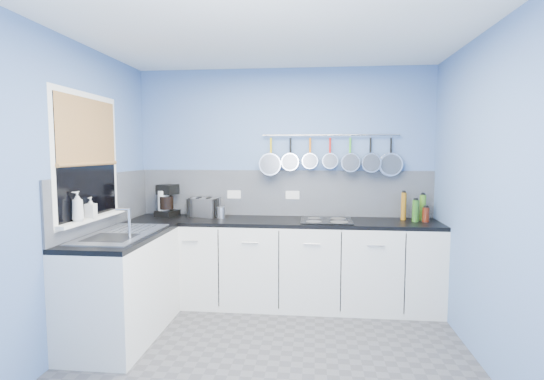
% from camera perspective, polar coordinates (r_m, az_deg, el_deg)
% --- Properties ---
extents(floor, '(3.20, 3.00, 0.02)m').
position_cam_1_polar(floor, '(3.46, -0.52, -22.50)').
color(floor, '#47474C').
rests_on(floor, ground).
extents(ceiling, '(3.20, 3.00, 0.02)m').
position_cam_1_polar(ceiling, '(3.19, -0.56, 21.81)').
color(ceiling, white).
rests_on(ceiling, ground).
extents(wall_back, '(3.20, 0.02, 2.50)m').
position_cam_1_polar(wall_back, '(4.58, 1.62, 0.86)').
color(wall_back, '#5171AA').
rests_on(wall_back, ground).
extents(wall_front, '(3.20, 0.02, 2.50)m').
position_cam_1_polar(wall_front, '(1.61, -6.73, -7.33)').
color(wall_front, '#5171AA').
rests_on(wall_front, ground).
extents(wall_left, '(0.02, 3.00, 2.50)m').
position_cam_1_polar(wall_left, '(3.63, -26.66, -0.84)').
color(wall_left, '#5171AA').
rests_on(wall_left, ground).
extents(wall_right, '(0.02, 3.00, 2.50)m').
position_cam_1_polar(wall_right, '(3.31, 28.37, -1.45)').
color(wall_right, '#5171AA').
rests_on(wall_right, ground).
extents(backsplash_back, '(3.20, 0.02, 0.50)m').
position_cam_1_polar(backsplash_back, '(4.56, 1.59, -0.42)').
color(backsplash_back, gray).
rests_on(backsplash_back, wall_back).
extents(backsplash_left, '(0.02, 1.80, 0.50)m').
position_cam_1_polar(backsplash_left, '(4.15, -21.88, -1.36)').
color(backsplash_left, gray).
rests_on(backsplash_left, wall_left).
extents(cabinet_run_back, '(3.20, 0.60, 0.86)m').
position_cam_1_polar(cabinet_run_back, '(4.41, 1.28, -10.13)').
color(cabinet_run_back, silver).
rests_on(cabinet_run_back, ground).
extents(worktop_back, '(3.20, 0.60, 0.04)m').
position_cam_1_polar(worktop_back, '(4.31, 1.29, -4.36)').
color(worktop_back, black).
rests_on(worktop_back, cabinet_run_back).
extents(cabinet_run_left, '(0.60, 1.20, 0.86)m').
position_cam_1_polar(cabinet_run_left, '(3.90, -19.79, -12.51)').
color(cabinet_run_left, silver).
rests_on(cabinet_run_left, ground).
extents(worktop_left, '(0.60, 1.20, 0.04)m').
position_cam_1_polar(worktop_left, '(3.79, -20.00, -6.01)').
color(worktop_left, black).
rests_on(worktop_left, cabinet_run_left).
extents(window_frame, '(0.01, 1.00, 1.10)m').
position_cam_1_polar(window_frame, '(3.85, -24.00, 4.05)').
color(window_frame, white).
rests_on(window_frame, wall_left).
extents(window_glass, '(0.01, 0.90, 1.00)m').
position_cam_1_polar(window_glass, '(3.85, -23.93, 4.06)').
color(window_glass, black).
rests_on(window_glass, wall_left).
extents(bamboo_blind, '(0.01, 0.90, 0.55)m').
position_cam_1_polar(bamboo_blind, '(3.85, -23.95, 7.41)').
color(bamboo_blind, '#A46436').
rests_on(bamboo_blind, wall_left).
extents(window_sill, '(0.10, 0.98, 0.03)m').
position_cam_1_polar(window_sill, '(3.88, -23.39, -3.55)').
color(window_sill, white).
rests_on(window_sill, wall_left).
extents(sink_unit, '(0.50, 0.95, 0.01)m').
position_cam_1_polar(sink_unit, '(3.79, -20.01, -5.66)').
color(sink_unit, silver).
rests_on(sink_unit, worktop_left).
extents(mixer_tap, '(0.12, 0.08, 0.26)m').
position_cam_1_polar(mixer_tap, '(3.54, -19.02, -4.31)').
color(mixer_tap, silver).
rests_on(mixer_tap, worktop_left).
extents(socket_left, '(0.15, 0.01, 0.09)m').
position_cam_1_polar(socket_left, '(4.63, -5.23, -0.61)').
color(socket_left, white).
rests_on(socket_left, backsplash_back).
extents(socket_right, '(0.15, 0.01, 0.09)m').
position_cam_1_polar(socket_right, '(4.55, 2.84, -0.70)').
color(socket_right, white).
rests_on(socket_right, backsplash_back).
extents(pot_rail, '(1.45, 0.02, 0.02)m').
position_cam_1_polar(pot_rail, '(4.50, 8.00, 7.49)').
color(pot_rail, silver).
rests_on(pot_rail, wall_back).
extents(soap_bottle_a, '(0.12, 0.12, 0.24)m').
position_cam_1_polar(soap_bottle_a, '(3.64, -25.14, -2.04)').
color(soap_bottle_a, white).
rests_on(soap_bottle_a, window_sill).
extents(soap_bottle_b, '(0.08, 0.08, 0.17)m').
position_cam_1_polar(soap_bottle_b, '(3.81, -23.64, -2.19)').
color(soap_bottle_b, white).
rests_on(soap_bottle_b, window_sill).
extents(paper_towel, '(0.14, 0.14, 0.28)m').
position_cam_1_polar(paper_towel, '(4.68, -14.65, -1.79)').
color(paper_towel, white).
rests_on(paper_towel, worktop_back).
extents(coffee_maker, '(0.25, 0.26, 0.35)m').
position_cam_1_polar(coffee_maker, '(4.68, -14.20, -1.39)').
color(coffee_maker, black).
rests_on(coffee_maker, worktop_back).
extents(toaster, '(0.35, 0.26, 0.20)m').
position_cam_1_polar(toaster, '(4.58, -9.32, -2.36)').
color(toaster, silver).
rests_on(toaster, worktop_back).
extents(canister, '(0.10, 0.10, 0.12)m').
position_cam_1_polar(canister, '(4.45, -6.99, -3.07)').
color(canister, silver).
rests_on(canister, worktop_back).
extents(hob, '(0.51, 0.45, 0.01)m').
position_cam_1_polar(hob, '(4.25, 7.48, -4.21)').
color(hob, black).
rests_on(hob, worktop_back).
extents(pan_0, '(0.24, 0.12, 0.43)m').
position_cam_1_polar(pan_0, '(4.51, -0.16, 4.79)').
color(pan_0, silver).
rests_on(pan_0, pot_rail).
extents(pan_1, '(0.19, 0.09, 0.38)m').
position_cam_1_polar(pan_1, '(4.49, 2.54, 5.10)').
color(pan_1, silver).
rests_on(pan_1, pot_rail).
extents(pan_2, '(0.17, 0.12, 0.36)m').
position_cam_1_polar(pan_2, '(4.48, 5.26, 5.23)').
color(pan_2, silver).
rests_on(pan_2, pot_rail).
extents(pan_3, '(0.17, 0.11, 0.36)m').
position_cam_1_polar(pan_3, '(4.48, 7.97, 5.21)').
color(pan_3, silver).
rests_on(pan_3, pot_rail).
extents(pan_4, '(0.20, 0.11, 0.39)m').
position_cam_1_polar(pan_4, '(4.49, 10.68, 4.96)').
color(pan_4, silver).
rests_on(pan_4, pot_rail).
extents(pan_5, '(0.20, 0.13, 0.39)m').
position_cam_1_polar(pan_5, '(4.52, 13.36, 4.89)').
color(pan_5, silver).
rests_on(pan_5, pot_rail).
extents(pan_6, '(0.24, 0.06, 0.43)m').
position_cam_1_polar(pan_6, '(4.55, 16.01, 4.58)').
color(pan_6, silver).
rests_on(pan_6, pot_rail).
extents(condiment_0, '(0.06, 0.06, 0.26)m').
position_cam_1_polar(condiment_0, '(4.54, 19.99, -2.28)').
color(condiment_0, '#3F721E').
rests_on(condiment_0, worktop_back).
extents(condiment_1, '(0.05, 0.05, 0.14)m').
position_cam_1_polar(condiment_1, '(4.53, 19.00, -3.06)').
color(condiment_1, brown).
rests_on(condiment_1, worktop_back).
extents(condiment_2, '(0.05, 0.05, 0.28)m').
position_cam_1_polar(condiment_2, '(4.49, 17.63, -2.15)').
color(condiment_2, '#8C5914').
rests_on(condiment_2, worktop_back).
extents(condiment_3, '(0.07, 0.07, 0.15)m').
position_cam_1_polar(condiment_3, '(4.44, 20.37, -3.20)').
color(condiment_3, '#4C190C').
rests_on(condiment_3, worktop_back).
extents(condiment_4, '(0.07, 0.07, 0.22)m').
position_cam_1_polar(condiment_4, '(4.42, 19.11, -2.73)').
color(condiment_4, '#265919').
rests_on(condiment_4, worktop_back).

